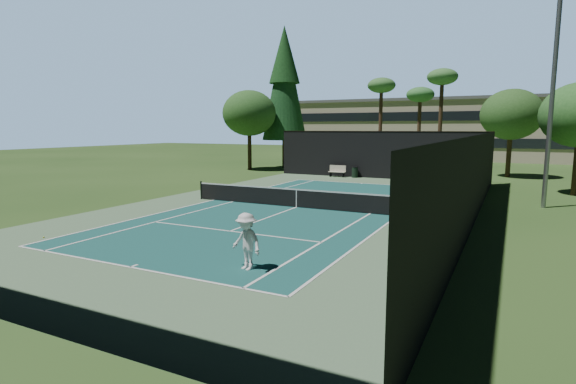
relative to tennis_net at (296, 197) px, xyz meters
The scene contains 21 objects.
ground 0.56m from the tennis_net, ahead, with size 160.00×160.00×0.00m, color #2C4D1C.
apron_slab 0.55m from the tennis_net, ahead, with size 18.00×32.00×0.01m, color #597B56.
court_surface 0.55m from the tennis_net, ahead, with size 10.97×23.77×0.01m, color #1A544F.
court_lines 0.54m from the tennis_net, ahead, with size 11.07×23.87×0.01m.
tennis_net is the anchor object (origin of this frame).
fence 1.45m from the tennis_net, 90.00° to the left, with size 18.04×32.05×4.03m.
player 10.92m from the tennis_net, 72.33° to the right, with size 1.14×0.65×1.76m, color white.
tennis_ball_a 12.18m from the tennis_net, 119.04° to the right, with size 0.06×0.06×0.06m, color #D0D831.
tennis_ball_b 2.44m from the tennis_net, 124.01° to the left, with size 0.07×0.07×0.07m, color #D0E033.
tennis_ball_c 2.21m from the tennis_net, 120.41° to the left, with size 0.07×0.07×0.07m, color #CDE834.
tennis_ball_d 5.24m from the tennis_net, 148.65° to the left, with size 0.06×0.06×0.06m, color #BFD630.
park_bench 15.87m from the tennis_net, 102.48° to the left, with size 1.50×0.45×1.02m.
trash_bin 15.72m from the tennis_net, 96.79° to the left, with size 0.56×0.56×0.95m.
pine_tree 26.63m from the tennis_net, 118.61° to the left, with size 4.80×4.80×15.00m.
palm_a 25.26m from the tennis_net, 94.76° to the left, with size 2.80×2.80×9.32m.
palm_b 26.92m from the tennis_net, 86.70° to the left, with size 2.80×2.80×8.42m.
palm_c 24.69m from the tennis_net, 80.13° to the left, with size 2.80×2.80×9.77m.
decid_tree_a 24.65m from the tennis_net, 65.56° to the left, with size 5.12×5.12×7.62m.
decid_tree_c 23.39m from the tennis_net, 127.87° to the left, with size 5.44×5.44×8.09m.
campus_building 46.12m from the tennis_net, 90.00° to the left, with size 40.50×12.50×8.30m.
light_pole 14.66m from the tennis_net, 26.57° to the left, with size 0.90×0.25×12.22m.
Camera 1 is at (10.39, -21.67, 4.29)m, focal length 28.00 mm.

